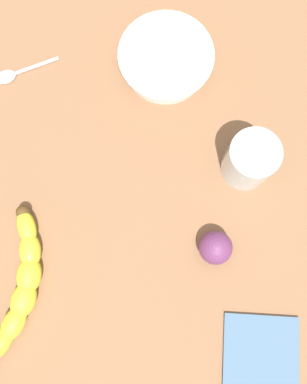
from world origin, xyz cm
name	(u,v)px	position (x,y,z in cm)	size (l,w,h in cm)	color
wooden_tabletop	(135,194)	(0.00, 0.00, 1.50)	(120.00, 120.00, 3.00)	#8A5F40
banana	(21,286)	(16.57, -15.11, 4.84)	(24.19, 7.30, 3.69)	yellow
smoothie_glass	(249,161)	(-6.13, 17.08, 7.25)	(7.65, 7.65, 9.16)	silver
ceramic_bowl	(166,59)	(-21.89, 2.50, 6.09)	(15.58, 15.58, 5.21)	white
plum_fruit	(216,248)	(7.48, 13.36, 5.58)	(5.15, 5.15, 5.15)	#6B3360
teaspoon	(9,76)	(-17.27, -23.27, 3.40)	(6.52, 10.58, 0.80)	silver
folded_napkin	(261,353)	(22.17, 21.81, 3.30)	(11.09, 11.26, 0.60)	slate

